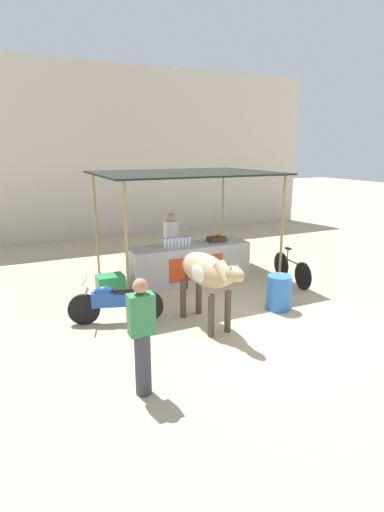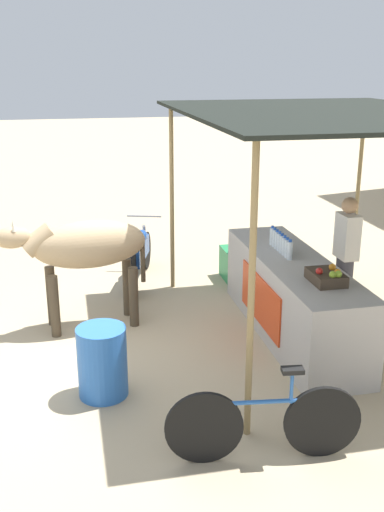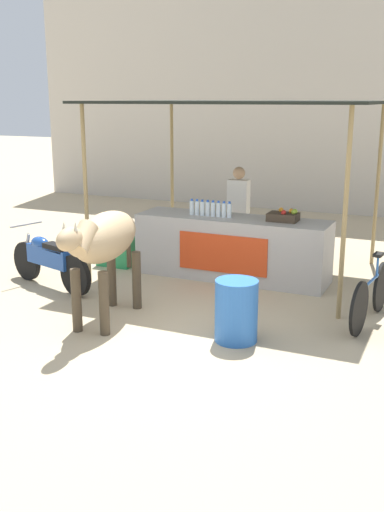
{
  "view_description": "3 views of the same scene",
  "coord_description": "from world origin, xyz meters",
  "px_view_note": "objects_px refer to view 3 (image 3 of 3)",
  "views": [
    {
      "loc": [
        -3.95,
        -6.43,
        3.24
      ],
      "look_at": [
        -0.35,
        1.31,
        0.93
      ],
      "focal_mm": 28.0,
      "sensor_mm": 36.0,
      "label": 1
    },
    {
      "loc": [
        6.35,
        -0.4,
        3.22
      ],
      "look_at": [
        0.05,
        0.94,
        1.11
      ],
      "focal_mm": 42.0,
      "sensor_mm": 36.0,
      "label": 2
    },
    {
      "loc": [
        3.16,
        -6.28,
        2.72
      ],
      "look_at": [
        0.0,
        0.68,
        0.71
      ],
      "focal_mm": 42.0,
      "sensor_mm": 36.0,
      "label": 3
    }
  ],
  "objects_px": {
    "fruit_crate": "(284,216)",
    "cow": "(103,241)",
    "bicycle_leaning": "(371,296)",
    "water_barrel": "(236,311)",
    "vendor_behind_counter": "(238,215)",
    "cooler_box": "(118,251)",
    "motorcycle_parked": "(49,259)",
    "stall_counter": "(232,248)"
  },
  "relations": [
    {
      "from": "fruit_crate",
      "to": "motorcycle_parked",
      "type": "xyz_separation_m",
      "value": [
        -3.08,
        -1.64,
        -0.6
      ]
    },
    {
      "from": "fruit_crate",
      "to": "vendor_behind_counter",
      "type": "bearing_deg",
      "value": 144.35
    },
    {
      "from": "cow",
      "to": "vendor_behind_counter",
      "type": "bearing_deg",
      "value": 79.47
    },
    {
      "from": "cooler_box",
      "to": "bicycle_leaning",
      "type": "distance_m",
      "value": 4.4
    },
    {
      "from": "water_barrel",
      "to": "cow",
      "type": "height_order",
      "value": "cow"
    },
    {
      "from": "fruit_crate",
      "to": "cow",
      "type": "distance_m",
      "value": 2.94
    },
    {
      "from": "fruit_crate",
      "to": "bicycle_leaning",
      "type": "bearing_deg",
      "value": -38.28
    },
    {
      "from": "cooler_box",
      "to": "bicycle_leaning",
      "type": "height_order",
      "value": "bicycle_leaning"
    },
    {
      "from": "bicycle_leaning",
      "to": "cow",
      "type": "bearing_deg",
      "value": -156.49
    },
    {
      "from": "water_barrel",
      "to": "bicycle_leaning",
      "type": "relative_size",
      "value": 0.44
    },
    {
      "from": "vendor_behind_counter",
      "to": "water_barrel",
      "type": "xyz_separation_m",
      "value": [
        1.13,
        -3.11,
        -0.48
      ]
    },
    {
      "from": "cooler_box",
      "to": "motorcycle_parked",
      "type": "bearing_deg",
      "value": -100.49
    },
    {
      "from": "cooler_box",
      "to": "water_barrel",
      "type": "relative_size",
      "value": 0.82
    },
    {
      "from": "water_barrel",
      "to": "motorcycle_parked",
      "type": "relative_size",
      "value": 0.42
    },
    {
      "from": "cooler_box",
      "to": "bicycle_leaning",
      "type": "xyz_separation_m",
      "value": [
        4.28,
        -1.01,
        0.11
      ]
    },
    {
      "from": "stall_counter",
      "to": "vendor_behind_counter",
      "type": "xyz_separation_m",
      "value": [
        -0.18,
        0.75,
        0.37
      ]
    },
    {
      "from": "water_barrel",
      "to": "fruit_crate",
      "type": "bearing_deg",
      "value": 93.65
    },
    {
      "from": "water_barrel",
      "to": "bicycle_leaning",
      "type": "height_order",
      "value": "bicycle_leaning"
    },
    {
      "from": "cooler_box",
      "to": "water_barrel",
      "type": "height_order",
      "value": "water_barrel"
    },
    {
      "from": "cooler_box",
      "to": "motorcycle_parked",
      "type": "distance_m",
      "value": 1.52
    },
    {
      "from": "stall_counter",
      "to": "water_barrel",
      "type": "relative_size",
      "value": 4.11
    },
    {
      "from": "water_barrel",
      "to": "cow",
      "type": "bearing_deg",
      "value": -177.57
    },
    {
      "from": "vendor_behind_counter",
      "to": "water_barrel",
      "type": "distance_m",
      "value": 3.34
    },
    {
      "from": "cooler_box",
      "to": "bicycle_leaning",
      "type": "bearing_deg",
      "value": -13.3
    },
    {
      "from": "vendor_behind_counter",
      "to": "cow",
      "type": "distance_m",
      "value": 3.24
    },
    {
      "from": "motorcycle_parked",
      "to": "bicycle_leaning",
      "type": "bearing_deg",
      "value": 5.91
    },
    {
      "from": "cow",
      "to": "bicycle_leaning",
      "type": "distance_m",
      "value": 3.39
    },
    {
      "from": "cooler_box",
      "to": "motorcycle_parked",
      "type": "xyz_separation_m",
      "value": [
        -0.27,
        -1.48,
        0.19
      ]
    },
    {
      "from": "stall_counter",
      "to": "vendor_behind_counter",
      "type": "relative_size",
      "value": 1.82
    },
    {
      "from": "stall_counter",
      "to": "water_barrel",
      "type": "xyz_separation_m",
      "value": [
        0.95,
        -2.36,
        -0.12
      ]
    },
    {
      "from": "cooler_box",
      "to": "cow",
      "type": "relative_size",
      "value": 0.33
    },
    {
      "from": "vendor_behind_counter",
      "to": "bicycle_leaning",
      "type": "height_order",
      "value": "vendor_behind_counter"
    },
    {
      "from": "stall_counter",
      "to": "vendor_behind_counter",
      "type": "bearing_deg",
      "value": 103.46
    },
    {
      "from": "vendor_behind_counter",
      "to": "cooler_box",
      "type": "xyz_separation_m",
      "value": [
        -1.84,
        -0.85,
        -0.61
      ]
    },
    {
      "from": "stall_counter",
      "to": "cow",
      "type": "height_order",
      "value": "cow"
    },
    {
      "from": "fruit_crate",
      "to": "motorcycle_parked",
      "type": "height_order",
      "value": "fruit_crate"
    },
    {
      "from": "cow",
      "to": "motorcycle_parked",
      "type": "relative_size",
      "value": 1.06
    },
    {
      "from": "cow",
      "to": "stall_counter",
      "type": "bearing_deg",
      "value": 72.39
    },
    {
      "from": "bicycle_leaning",
      "to": "cooler_box",
      "type": "bearing_deg",
      "value": 166.7
    },
    {
      "from": "fruit_crate",
      "to": "water_barrel",
      "type": "distance_m",
      "value": 2.51
    },
    {
      "from": "stall_counter",
      "to": "vendor_behind_counter",
      "type": "distance_m",
      "value": 0.86
    },
    {
      "from": "fruit_crate",
      "to": "cow",
      "type": "height_order",
      "value": "cow"
    }
  ]
}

